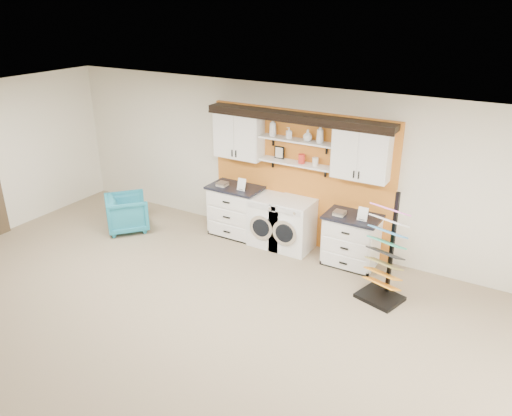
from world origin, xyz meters
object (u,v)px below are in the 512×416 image
Objects in this scene: base_cabinet_right at (351,240)px; sample_rack at (384,267)px; washer at (271,220)px; dryer at (293,225)px; base_cabinet_left at (236,210)px; armchair at (127,213)px.

base_cabinet_right is 1.10m from sample_rack.
washer is 0.54× the size of sample_rack.
base_cabinet_right is 0.98× the size of dryer.
base_cabinet_left is 2.09m from armchair.
sample_rack reaches higher than washer.
base_cabinet_right is 1.52m from washer.
base_cabinet_left is at bearing -113.82° from armchair.
armchair is (-1.88, -0.89, -0.13)m from base_cabinet_left.
base_cabinet_right is 1.19× the size of armchair.
base_cabinet_left is 2.26m from base_cabinet_right.
sample_rack is 2.18× the size of armchair.
dryer is at bearing -123.08° from armchair.
sample_rack reaches higher than armchair.
sample_rack reaches higher than base_cabinet_right.
sample_rack is at bearing -44.75° from base_cabinet_right.
armchair is at bearing -154.63° from base_cabinet_left.
washer is 2.42m from sample_rack.
base_cabinet_left reaches higher than base_cabinet_right.
base_cabinet_right reaches higher than armchair.
dryer reaches higher than base_cabinet_right.
dryer is 0.55× the size of sample_rack.
washer is 0.98× the size of dryer.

